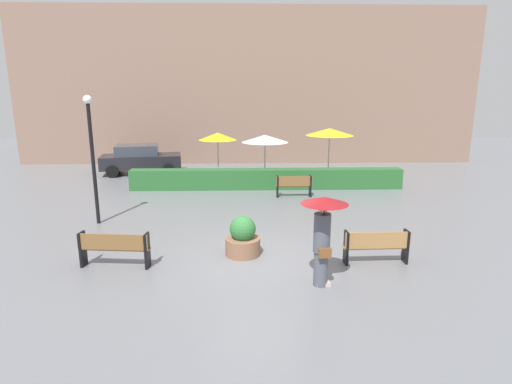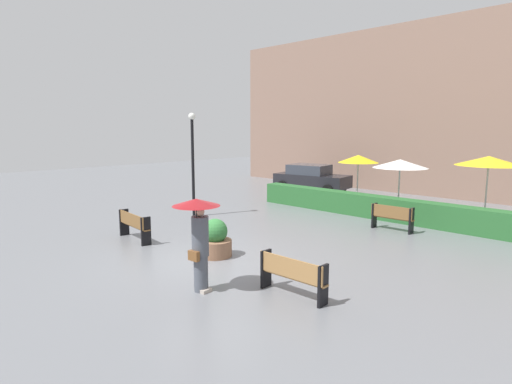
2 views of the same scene
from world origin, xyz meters
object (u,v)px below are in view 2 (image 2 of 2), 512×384
bench_near_right (292,273)px  parked_car (311,178)px  pedestrian_with_umbrella (199,230)px  patio_umbrella_yellow_far (489,161)px  bench_back_row (392,216)px  lamp_post (193,154)px  patio_umbrella_yellow (358,159)px  bench_near_left (133,224)px  planter_pot (215,240)px  patio_umbrella_white (400,164)px

bench_near_right → parked_car: parked_car is taller
pedestrian_with_umbrella → patio_umbrella_yellow_far: size_ratio=0.81×
patio_umbrella_yellow_far → bench_back_row: bearing=-122.9°
parked_car → lamp_post: bearing=-85.7°
patio_umbrella_yellow → patio_umbrella_yellow_far: size_ratio=0.92×
bench_near_left → patio_umbrella_yellow_far: patio_umbrella_yellow_far is taller
lamp_post → pedestrian_with_umbrella: bearing=-36.2°
lamp_post → patio_umbrella_yellow_far: 11.31m
bench_back_row → planter_pot: 6.74m
patio_umbrella_white → bench_near_right: bearing=-76.3°
bench_near_right → planter_pot: size_ratio=1.56×
patio_umbrella_yellow_far → parked_car: 10.19m
patio_umbrella_yellow → patio_umbrella_white: bearing=-12.4°
bench_near_left → bench_back_row: size_ratio=1.19×
patio_umbrella_yellow → patio_umbrella_white: patio_umbrella_yellow is taller
patio_umbrella_yellow_far → parked_car: size_ratio=0.59×
bench_near_right → lamp_post: size_ratio=0.40×
patio_umbrella_yellow_far → pedestrian_with_umbrella: bearing=-102.0°
patio_umbrella_white → patio_umbrella_yellow_far: patio_umbrella_yellow_far is taller
patio_umbrella_yellow_far → bench_near_left: bearing=-125.8°
bench_near_right → pedestrian_with_umbrella: bearing=-143.3°
bench_near_right → planter_pot: 3.52m
patio_umbrella_white → lamp_post: bearing=-134.1°
patio_umbrella_yellow → parked_car: patio_umbrella_yellow is taller
bench_back_row → patio_umbrella_white: bearing=112.0°
bench_near_left → parked_car: 12.79m
bench_near_right → patio_umbrella_yellow_far: 10.54m
bench_near_left → lamp_post: lamp_post is taller
lamp_post → bench_near_right: bearing=-23.7°
lamp_post → parked_car: bearing=94.3°
bench_back_row → planter_pot: planter_pot is taller
patio_umbrella_yellow → patio_umbrella_yellow_far: (5.46, 0.01, 0.20)m
bench_back_row → patio_umbrella_yellow_far: 4.29m
bench_back_row → bench_near_left: bearing=-127.1°
bench_back_row → bench_near_right: bearing=-79.7°
pedestrian_with_umbrella → patio_umbrella_white: bearing=93.8°
lamp_post → parked_car: lamp_post is taller
lamp_post → patio_umbrella_yellow: 7.61m
bench_back_row → pedestrian_with_umbrella: pedestrian_with_umbrella is taller
patio_umbrella_yellow → patio_umbrella_white: 2.33m
lamp_post → patio_umbrella_yellow: (3.68, 6.65, -0.34)m
pedestrian_with_umbrella → patio_umbrella_yellow: 11.96m
patio_umbrella_yellow → pedestrian_with_umbrella: bearing=-75.4°
bench_near_right → patio_umbrella_yellow_far: size_ratio=0.65×
bench_back_row → patio_umbrella_yellow: size_ratio=0.63×
bench_near_right → parked_car: 15.45m
pedestrian_with_umbrella → patio_umbrella_white: patio_umbrella_white is taller
bench_near_left → lamp_post: size_ratio=0.43×
bench_near_right → patio_umbrella_white: size_ratio=0.72×
bench_near_right → pedestrian_with_umbrella: pedestrian_with_umbrella is taller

